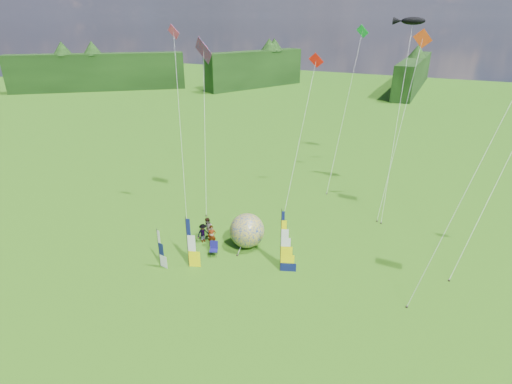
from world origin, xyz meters
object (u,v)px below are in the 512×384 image
at_px(side_banner_far, 159,248).
at_px(camp_chair, 214,249).
at_px(spectator_d, 249,223).
at_px(bol_inflatable, 247,231).
at_px(spectator_a, 212,236).
at_px(kite_whale, 399,109).
at_px(feather_banner_main, 281,242).
at_px(spectator_c, 203,233).
at_px(spectator_b, 208,229).
at_px(side_banner_left, 187,243).

bearing_deg(side_banner_far, camp_chair, 53.76).
bearing_deg(spectator_d, bol_inflatable, 151.22).
bearing_deg(spectator_a, kite_whale, 20.46).
bearing_deg(spectator_d, camp_chair, 117.62).
xyz_separation_m(feather_banner_main, spectator_c, (-6.93, 0.96, -1.55)).
bearing_deg(camp_chair, spectator_a, 102.54).
distance_m(spectator_a, spectator_b, 1.14).
height_order(feather_banner_main, side_banner_left, feather_banner_main).
distance_m(spectator_c, spectator_d, 3.82).
height_order(bol_inflatable, kite_whale, kite_whale).
distance_m(side_banner_far, spectator_b, 4.80).
bearing_deg(spectator_a, feather_banner_main, -42.17).
relative_size(side_banner_far, spectator_b, 1.58).
distance_m(side_banner_far, spectator_a, 4.37).
bearing_deg(bol_inflatable, feather_banner_main, -28.63).
bearing_deg(side_banner_left, side_banner_far, -176.29).
xyz_separation_m(side_banner_left, spectator_c, (-0.94, 3.30, -1.13)).
bearing_deg(spectator_b, side_banner_left, -39.18).
height_order(side_banner_far, spectator_b, side_banner_far).
distance_m(spectator_a, kite_whale, 20.06).
distance_m(side_banner_far, bol_inflatable, 6.66).
xyz_separation_m(bol_inflatable, camp_chair, (-1.56, -2.33, -0.78)).
bearing_deg(feather_banner_main, camp_chair, 162.92).
distance_m(spectator_b, spectator_d, 3.37).
relative_size(feather_banner_main, spectator_b, 2.55).
xyz_separation_m(feather_banner_main, spectator_a, (-5.99, 0.76, -1.45)).
bearing_deg(spectator_a, side_banner_left, -125.04).
xyz_separation_m(side_banner_left, kite_whale, (10.50, 18.32, 6.70)).
xyz_separation_m(side_banner_left, spectator_b, (-0.85, 3.85, -1.00)).
bearing_deg(bol_inflatable, side_banner_left, -119.29).
height_order(bol_inflatable, spectator_a, bol_inflatable).
bearing_deg(spectator_d, spectator_b, 80.87).
height_order(bol_inflatable, spectator_b, bol_inflatable).
height_order(feather_banner_main, spectator_c, feather_banner_main).
distance_m(side_banner_left, bol_inflatable, 4.95).
height_order(side_banner_far, camp_chair, side_banner_far).
relative_size(spectator_a, camp_chair, 1.59).
height_order(bol_inflatable, spectator_c, bol_inflatable).
distance_m(spectator_b, kite_whale, 19.95).
xyz_separation_m(side_banner_left, bol_inflatable, (2.41, 4.29, -0.58)).
height_order(feather_banner_main, side_banner_far, feather_banner_main).
xyz_separation_m(spectator_b, camp_chair, (1.70, -1.89, -0.37)).
bearing_deg(side_banner_left, camp_chair, 46.70).
height_order(feather_banner_main, spectator_d, feather_banner_main).
distance_m(bol_inflatable, camp_chair, 2.91).
bearing_deg(spectator_a, spectator_c, 132.75).
bearing_deg(side_banner_far, spectator_d, 71.39).
distance_m(spectator_b, spectator_c, 0.57).
xyz_separation_m(spectator_c, spectator_d, (2.57, 2.83, 0.12)).
bearing_deg(spectator_d, spectator_c, 86.05).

